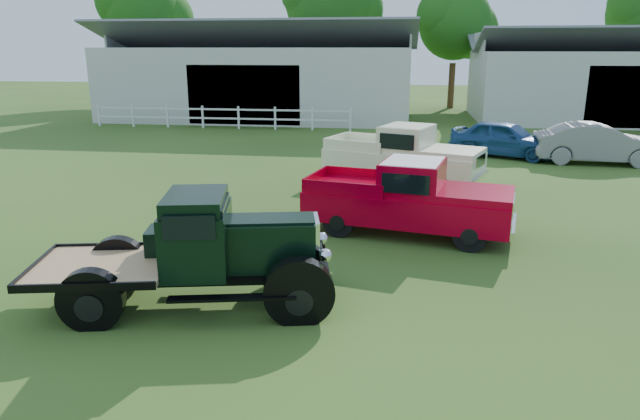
% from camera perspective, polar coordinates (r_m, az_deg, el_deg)
% --- Properties ---
extents(ground, '(120.00, 120.00, 0.00)m').
position_cam_1_polar(ground, '(10.68, -2.02, -7.14)').
color(ground, '#2B4716').
extents(shed_left, '(18.80, 10.20, 5.60)m').
position_cam_1_polar(shed_left, '(36.76, -5.58, 13.67)').
color(shed_left, beige).
rests_on(shed_left, ground).
extents(shed_right, '(16.80, 9.20, 5.20)m').
position_cam_1_polar(shed_right, '(38.66, 27.45, 11.82)').
color(shed_right, beige).
rests_on(shed_right, ground).
extents(fence_rail, '(14.20, 0.16, 1.20)m').
position_cam_1_polar(fence_rail, '(31.45, -9.91, 9.13)').
color(fence_rail, white).
rests_on(fence_rail, ground).
extents(tree_a, '(6.30, 6.30, 10.50)m').
position_cam_1_polar(tree_a, '(47.05, -17.18, 16.53)').
color(tree_a, '#1E5515').
rests_on(tree_a, ground).
extents(tree_b, '(6.90, 6.90, 11.50)m').
position_cam_1_polar(tree_b, '(44.07, 0.92, 17.94)').
color(tree_b, '#1E5515').
rests_on(tree_b, ground).
extents(tree_c, '(5.40, 5.40, 9.00)m').
position_cam_1_polar(tree_c, '(42.78, 13.25, 15.92)').
color(tree_c, '#1E5515').
rests_on(tree_c, ground).
extents(vintage_flatbed, '(5.16, 2.91, 1.93)m').
position_cam_1_polar(vintage_flatbed, '(9.64, -12.63, -3.98)').
color(vintage_flatbed, black).
rests_on(vintage_flatbed, ground).
extents(red_pickup, '(5.08, 2.76, 1.75)m').
position_cam_1_polar(red_pickup, '(13.26, 8.75, 1.30)').
color(red_pickup, '#AD0019').
rests_on(red_pickup, ground).
extents(white_pickup, '(5.37, 3.55, 1.84)m').
position_cam_1_polar(white_pickup, '(18.19, 8.29, 5.41)').
color(white_pickup, '#EFEFBF').
rests_on(white_pickup, ground).
extents(misc_car_blue, '(4.52, 3.42, 1.44)m').
position_cam_1_polar(misc_car_blue, '(23.93, 18.00, 6.81)').
color(misc_car_blue, navy).
rests_on(misc_car_blue, ground).
extents(misc_car_grey, '(4.61, 1.87, 1.49)m').
position_cam_1_polar(misc_car_grey, '(23.76, 26.02, 5.98)').
color(misc_car_grey, slate).
rests_on(misc_car_grey, ground).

